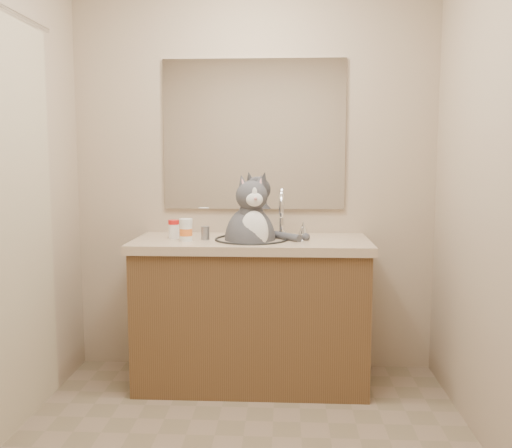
{
  "coord_description": "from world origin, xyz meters",
  "views": [
    {
      "loc": [
        0.19,
        -2.25,
        1.32
      ],
      "look_at": [
        0.04,
        0.65,
        0.98
      ],
      "focal_mm": 40.0,
      "sensor_mm": 36.0,
      "label": 1
    }
  ],
  "objects": [
    {
      "name": "grey_canister",
      "position": [
        -0.26,
        0.93,
        0.89
      ],
      "size": [
        0.06,
        0.06,
        0.08
      ],
      "rotation": [
        0.0,
        0.0,
        0.35
      ],
      "color": "gray",
      "rests_on": "vanity"
    },
    {
      "name": "pill_bottle_redcap",
      "position": [
        -0.45,
        0.97,
        0.9
      ],
      "size": [
        0.08,
        0.08,
        0.11
      ],
      "rotation": [
        0.0,
        0.0,
        -0.38
      ],
      "color": "white",
      "rests_on": "vanity"
    },
    {
      "name": "vanity",
      "position": [
        0.0,
        0.96,
        0.44
      ],
      "size": [
        1.34,
        0.59,
        1.12
      ],
      "color": "brown",
      "rests_on": "ground"
    },
    {
      "name": "mirror",
      "position": [
        0.0,
        1.24,
        1.45
      ],
      "size": [
        1.1,
        0.02,
        0.9
      ],
      "primitive_type": "cube",
      "color": "white",
      "rests_on": "room"
    },
    {
      "name": "pill_bottle_orange",
      "position": [
        -0.36,
        0.88,
        0.91
      ],
      "size": [
        0.08,
        0.08,
        0.12
      ],
      "rotation": [
        0.0,
        0.0,
        -0.09
      ],
      "color": "white",
      "rests_on": "vanity"
    },
    {
      "name": "room",
      "position": [
        0.0,
        0.0,
        1.2
      ],
      "size": [
        2.22,
        2.52,
        2.42
      ],
      "color": "#89735E",
      "rests_on": "ground"
    },
    {
      "name": "cat",
      "position": [
        -0.0,
        0.94,
        0.88
      ],
      "size": [
        0.48,
        0.39,
        0.58
      ],
      "rotation": [
        0.0,
        0.0,
        0.27
      ],
      "color": "#434348",
      "rests_on": "vanity"
    }
  ]
}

